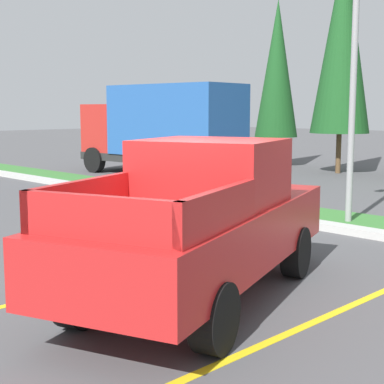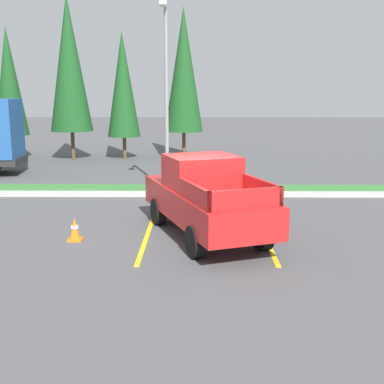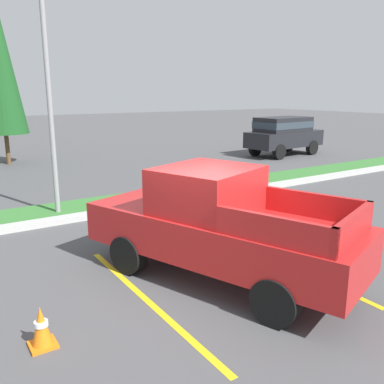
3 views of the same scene
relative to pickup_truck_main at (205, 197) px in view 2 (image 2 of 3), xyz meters
The scene contains 12 objects.
ground_plane 1.10m from the pickup_truck_main, behind, with size 120.00×120.00×0.00m, color #4C4C4F.
parking_line_near 1.85m from the pickup_truck_main, behind, with size 0.12×4.80×0.01m, color yellow.
parking_line_far 1.88m from the pickup_truck_main, ahead, with size 0.12×4.80×0.01m, color yellow.
curb_strip 5.15m from the pickup_truck_main, 94.19° to the left, with size 56.00×0.40×0.15m, color #B2B2AD.
grass_median 6.24m from the pickup_truck_main, 93.44° to the left, with size 56.00×1.80×0.06m, color #387533.
pickup_truck_main is the anchor object (origin of this frame).
street_light 6.60m from the pickup_truck_main, 103.09° to the left, with size 0.24×1.49×6.75m.
cypress_tree_leftmost 19.07m from the pickup_truck_main, 124.53° to the left, with size 1.87×1.87×7.20m.
cypress_tree_left_inner 17.02m from the pickup_truck_main, 115.53° to the left, with size 2.29×2.29×8.79m.
cypress_tree_center 16.13m from the pickup_truck_main, 105.75° to the left, with size 1.81×1.81×6.94m.
cypress_tree_right_inner 16.32m from the pickup_truck_main, 93.54° to the left, with size 2.15×2.15×8.26m.
traffic_cone 3.45m from the pickup_truck_main, behind, with size 0.36×0.36×0.60m.
Camera 2 is at (0.16, -12.78, 3.76)m, focal length 46.82 mm.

